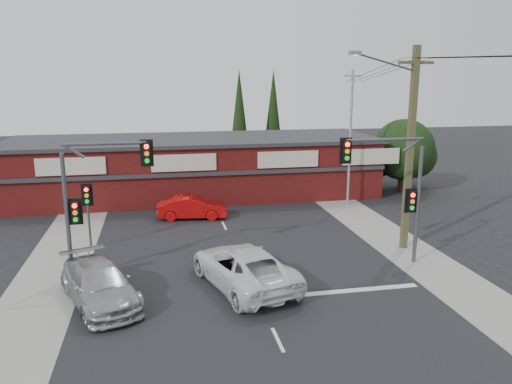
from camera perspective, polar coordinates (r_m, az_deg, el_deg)
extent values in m
plane|color=black|center=(21.44, -0.53, -10.45)|extent=(120.00, 120.00, 0.00)
cube|color=black|center=(26.04, -2.60, -6.12)|extent=(14.00, 70.00, 0.01)
cube|color=gray|center=(26.23, -21.42, -6.89)|extent=(3.00, 70.00, 0.02)
cube|color=gray|center=(28.50, 14.61, -4.83)|extent=(3.00, 70.00, 0.02)
cube|color=silver|center=(21.01, 9.86, -11.11)|extent=(6.50, 0.35, 0.01)
imported|color=silver|center=(20.96, -1.43, -8.54)|extent=(4.35, 6.58, 1.68)
imported|color=#A5A7AA|center=(20.40, -17.48, -10.03)|extent=(3.89, 5.66, 1.52)
imported|color=#B70B0B|center=(30.94, -7.29, -1.76)|extent=(4.39, 1.96, 1.40)
cube|color=silver|center=(17.31, 2.50, -16.50)|extent=(0.12, 1.60, 0.01)
cube|color=silver|center=(21.18, -0.39, -10.71)|extent=(0.12, 1.60, 0.01)
cube|color=silver|center=(25.24, -2.30, -6.73)|extent=(0.12, 1.60, 0.01)
cube|color=silver|center=(29.40, -3.66, -3.86)|extent=(0.12, 1.60, 0.01)
cube|color=silver|center=(33.63, -4.67, -1.70)|extent=(0.12, 1.60, 0.01)
cube|color=silver|center=(37.91, -5.45, -0.03)|extent=(0.12, 1.60, 0.01)
cube|color=silver|center=(42.22, -6.07, 1.31)|extent=(0.12, 1.60, 0.01)
cube|color=silver|center=(46.55, -6.58, 2.39)|extent=(0.12, 1.60, 0.01)
cube|color=silver|center=(50.89, -7.01, 3.29)|extent=(0.12, 1.60, 0.01)
cube|color=silver|center=(55.26, -7.36, 4.05)|extent=(0.12, 1.60, 0.01)
cube|color=silver|center=(59.63, -7.67, 4.70)|extent=(0.12, 1.60, 0.01)
cube|color=#440E0D|center=(37.01, -6.99, 2.75)|extent=(26.00, 8.00, 4.00)
cube|color=#2D2D30|center=(36.69, -7.08, 5.98)|extent=(26.40, 8.40, 0.25)
cube|color=beige|center=(33.17, -20.41, 2.77)|extent=(4.20, 0.12, 1.10)
cube|color=beige|center=(32.77, -8.24, 3.34)|extent=(4.20, 0.12, 1.10)
cube|color=beige|center=(33.86, 3.70, 3.76)|extent=(4.20, 0.12, 1.10)
cube|color=beige|center=(35.86, 13.02, 3.97)|extent=(4.20, 0.12, 1.10)
cube|color=#2D2D30|center=(32.93, -6.45, 2.02)|extent=(26.00, 0.15, 0.25)
cylinder|color=#2D2116|center=(39.57, 16.29, 1.37)|extent=(0.50, 0.50, 1.80)
sphere|color=black|center=(39.19, 16.50, 4.66)|extent=(4.60, 4.60, 4.60)
sphere|color=black|center=(40.87, 17.66, 3.92)|extent=(3.40, 3.40, 3.40)
sphere|color=black|center=(39.99, 13.84, 3.67)|extent=(2.80, 2.80, 2.80)
cylinder|color=#2D2116|center=(44.55, -1.87, 3.28)|extent=(0.24, 0.24, 2.00)
cone|color=black|center=(44.02, -1.91, 9.06)|extent=(1.80, 1.80, 7.50)
cylinder|color=#2D2116|center=(47.17, 1.94, 3.83)|extent=(0.24, 0.24, 2.00)
cone|color=black|center=(46.66, 1.98, 9.29)|extent=(1.80, 1.80, 7.50)
cylinder|color=#47494C|center=(22.43, -20.76, -2.80)|extent=(0.18, 0.18, 5.50)
cylinder|color=#47494C|center=(21.60, -16.96, 5.31)|extent=(3.40, 0.14, 0.14)
cylinder|color=#47494C|center=(21.79, -20.03, 4.35)|extent=(0.82, 0.14, 0.63)
cube|color=black|center=(21.56, -12.38, 4.35)|extent=(0.32, 0.22, 0.95)
cube|color=black|center=(21.63, -12.37, 4.38)|extent=(0.55, 0.04, 1.15)
cylinder|color=#FF0C07|center=(21.39, -12.42, 5.09)|extent=(0.20, 0.06, 0.20)
cylinder|color=orange|center=(21.43, -12.38, 4.30)|extent=(0.20, 0.06, 0.20)
cylinder|color=#0CE526|center=(21.48, -12.34, 3.51)|extent=(0.20, 0.06, 0.20)
cube|color=black|center=(22.31, -19.93, -2.15)|extent=(0.32, 0.22, 0.95)
cube|color=black|center=(22.38, -19.90, -2.11)|extent=(0.55, 0.04, 1.15)
cylinder|color=#FF0C07|center=(22.11, -20.04, -1.49)|extent=(0.20, 0.06, 0.20)
cylinder|color=orange|center=(22.19, -19.98, -2.24)|extent=(0.20, 0.06, 0.20)
cylinder|color=#0CE526|center=(22.26, -19.92, -2.98)|extent=(0.20, 0.06, 0.20)
cylinder|color=#47494C|center=(24.13, 18.00, -1.51)|extent=(0.18, 0.18, 5.50)
cylinder|color=#47494C|center=(22.75, 14.56, 5.82)|extent=(3.60, 0.14, 0.14)
cylinder|color=#47494C|center=(23.36, 17.32, 5.08)|extent=(0.82, 0.14, 0.63)
cube|color=black|center=(22.09, 10.27, 4.64)|extent=(0.32, 0.22, 0.95)
cube|color=black|center=(22.15, 10.20, 4.67)|extent=(0.55, 0.04, 1.15)
cylinder|color=#FF0C07|center=(21.93, 10.42, 5.37)|extent=(0.20, 0.06, 0.20)
cylinder|color=orange|center=(21.97, 10.39, 4.59)|extent=(0.20, 0.06, 0.20)
cylinder|color=#0CE526|center=(22.01, 10.36, 3.82)|extent=(0.20, 0.06, 0.20)
cube|color=black|center=(23.91, 17.31, -0.98)|extent=(0.32, 0.22, 0.95)
cube|color=black|center=(23.97, 17.23, -0.94)|extent=(0.55, 0.04, 1.15)
cylinder|color=#FF0C07|center=(23.73, 17.50, -0.35)|extent=(0.20, 0.06, 0.20)
cylinder|color=orange|center=(23.80, 17.45, -1.05)|extent=(0.20, 0.06, 0.20)
cylinder|color=#0CE526|center=(23.87, 17.41, -1.75)|extent=(0.20, 0.06, 0.20)
cylinder|color=#47494C|center=(26.53, -18.56, -3.06)|extent=(0.12, 0.12, 3.00)
cube|color=black|center=(26.21, -18.76, -0.33)|extent=(0.32, 0.22, 0.95)
cube|color=black|center=(26.28, -18.74, -0.29)|extent=(0.55, 0.04, 1.15)
cylinder|color=#FF0C07|center=(26.02, -18.84, 0.25)|extent=(0.20, 0.06, 0.20)
cylinder|color=orange|center=(26.08, -18.80, -0.39)|extent=(0.20, 0.06, 0.20)
cylinder|color=#0CE526|center=(26.15, -18.75, -1.03)|extent=(0.20, 0.06, 0.20)
cube|color=brown|center=(25.66, 17.17, 4.52)|extent=(0.30, 0.30, 10.00)
cube|color=brown|center=(25.43, 17.82, 13.91)|extent=(1.80, 0.14, 0.14)
cylinder|color=#47494C|center=(24.57, 14.63, 14.16)|extent=(3.23, 0.39, 0.89)
cube|color=slate|center=(23.80, 11.24, 15.34)|extent=(0.55, 0.25, 0.18)
cylinder|color=silver|center=(23.79, 11.23, 15.10)|extent=(0.28, 0.28, 0.05)
cylinder|color=gray|center=(34.02, 10.71, 5.99)|extent=(0.16, 0.16, 9.00)
cube|color=gray|center=(33.78, 11.01, 12.90)|extent=(1.20, 0.10, 0.10)
cylinder|color=black|center=(29.31, 12.83, 13.22)|extent=(0.73, 9.01, 1.22)
cylinder|color=black|center=(29.55, 13.91, 13.16)|extent=(0.52, 9.00, 1.22)
cylinder|color=black|center=(29.81, 14.98, 13.10)|extent=(0.31, 9.00, 1.22)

